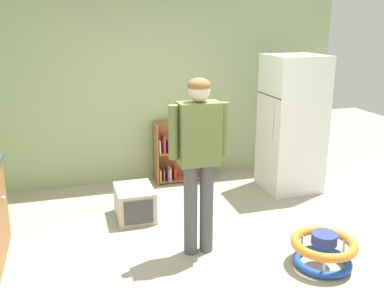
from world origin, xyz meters
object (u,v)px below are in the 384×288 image
object	(u,v)px
standing_person	(199,151)
baby_walker	(323,249)
pet_carrier	(135,203)
refrigerator	(292,124)
bookshelf	(179,154)

from	to	relation	value
standing_person	baby_walker	bearing A→B (deg)	-28.58
standing_person	baby_walker	size ratio (longest dim) A/B	2.83
pet_carrier	refrigerator	bearing A→B (deg)	9.08
refrigerator	bookshelf	size ratio (longest dim) A/B	2.09
standing_person	baby_walker	distance (m)	1.46
refrigerator	pet_carrier	world-z (taller)	refrigerator
refrigerator	standing_person	bearing A→B (deg)	-142.53
refrigerator	bookshelf	world-z (taller)	refrigerator
refrigerator	standing_person	size ratio (longest dim) A/B	1.04
baby_walker	pet_carrier	size ratio (longest dim) A/B	1.09
bookshelf	pet_carrier	world-z (taller)	bookshelf
refrigerator	pet_carrier	size ratio (longest dim) A/B	3.22
bookshelf	baby_walker	world-z (taller)	bookshelf
bookshelf	refrigerator	bearing A→B (deg)	-28.07
standing_person	pet_carrier	distance (m)	1.35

